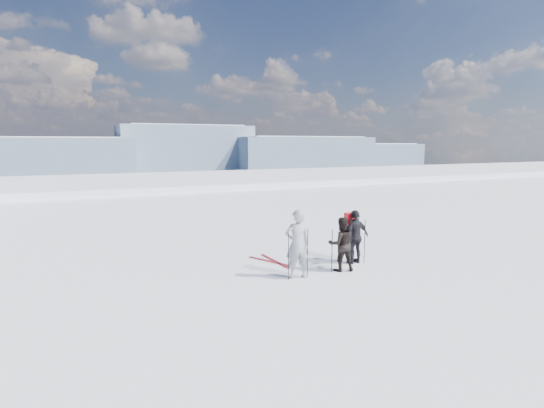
{
  "coord_description": "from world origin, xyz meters",
  "views": [
    {
      "loc": [
        -6.77,
        -7.96,
        3.59
      ],
      "look_at": [
        -1.84,
        3.0,
        1.85
      ],
      "focal_mm": 28.0,
      "sensor_mm": 36.0,
      "label": 1
    }
  ],
  "objects_px": {
    "skier_grey": "(297,244)",
    "skis_loose": "(273,261)",
    "skier_pack": "(355,237)",
    "skier_dark": "(341,244)"
  },
  "relations": [
    {
      "from": "skier_dark",
      "to": "skis_loose",
      "type": "xyz_separation_m",
      "value": [
        -1.39,
        1.6,
        -0.75
      ]
    },
    {
      "from": "skier_grey",
      "to": "skier_dark",
      "type": "height_order",
      "value": "skier_grey"
    },
    {
      "from": "skier_pack",
      "to": "skis_loose",
      "type": "xyz_separation_m",
      "value": [
        -2.19,
        1.14,
        -0.79
      ]
    },
    {
      "from": "skier_grey",
      "to": "skis_loose",
      "type": "distance_m",
      "value": 1.91
    },
    {
      "from": "skier_grey",
      "to": "skis_loose",
      "type": "bearing_deg",
      "value": -83.52
    },
    {
      "from": "skier_pack",
      "to": "skis_loose",
      "type": "height_order",
      "value": "skier_pack"
    },
    {
      "from": "skier_grey",
      "to": "skier_dark",
      "type": "xyz_separation_m",
      "value": [
        1.43,
        0.08,
        -0.16
      ]
    },
    {
      "from": "skis_loose",
      "to": "skier_pack",
      "type": "bearing_deg",
      "value": -27.42
    },
    {
      "from": "skier_pack",
      "to": "skier_grey",
      "type": "bearing_deg",
      "value": 8.55
    },
    {
      "from": "skier_grey",
      "to": "skis_loose",
      "type": "relative_size",
      "value": 1.09
    }
  ]
}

